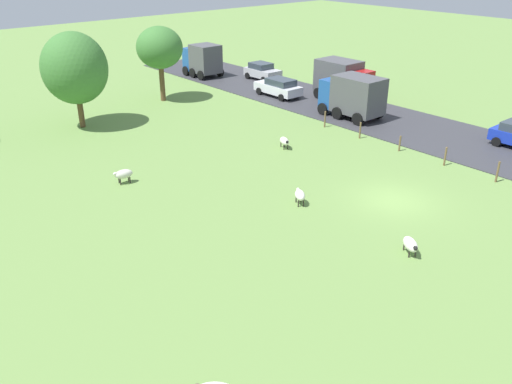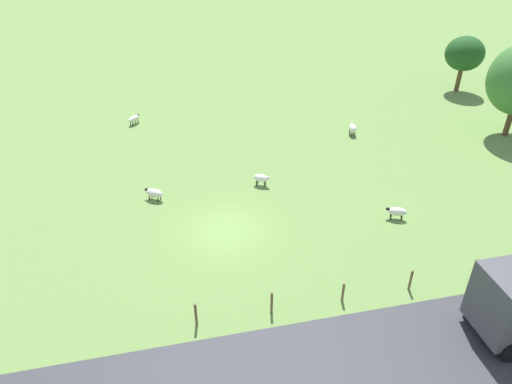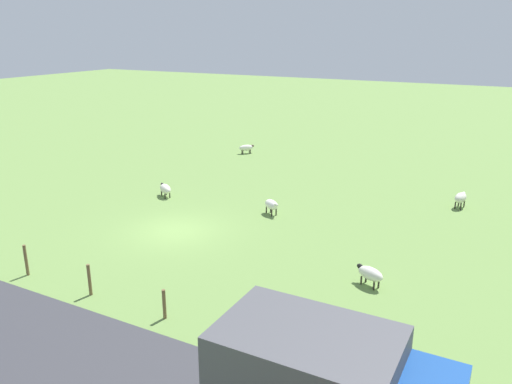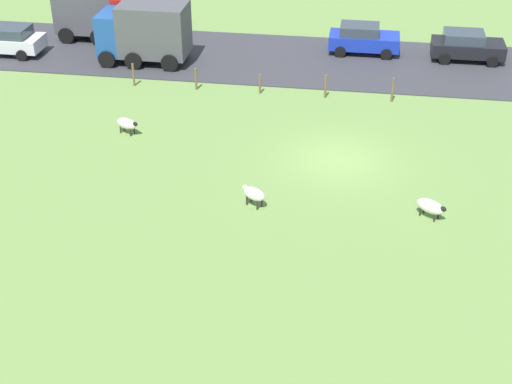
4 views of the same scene
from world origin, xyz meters
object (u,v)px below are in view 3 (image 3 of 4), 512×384
Objects in this scene: sheep_3 at (271,205)px; sheep_4 at (246,148)px; sheep_1 at (461,198)px; sheep_0 at (370,274)px; sheep_2 at (165,189)px.

sheep_3 reaches higher than sheep_4.
sheep_1 is 10.40m from sheep_3.
sheep_4 is (-5.76, -16.56, -0.10)m from sheep_1.
sheep_0 reaches higher than sheep_2.
sheep_1 is at bearing 123.94° from sheep_3.
sheep_3 reaches higher than sheep_2.
sheep_0 reaches higher than sheep_4.
sheep_0 is at bearing 52.00° from sheep_3.
sheep_2 reaches higher than sheep_4.
sheep_0 is 1.00× the size of sheep_2.
sheep_1 reaches higher than sheep_2.
sheep_4 is at bearing -138.86° from sheep_0.
sheep_3 is at bearing -128.00° from sheep_0.
sheep_1 is (-11.11, 1.83, 0.06)m from sheep_0.
sheep_1 reaches higher than sheep_4.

